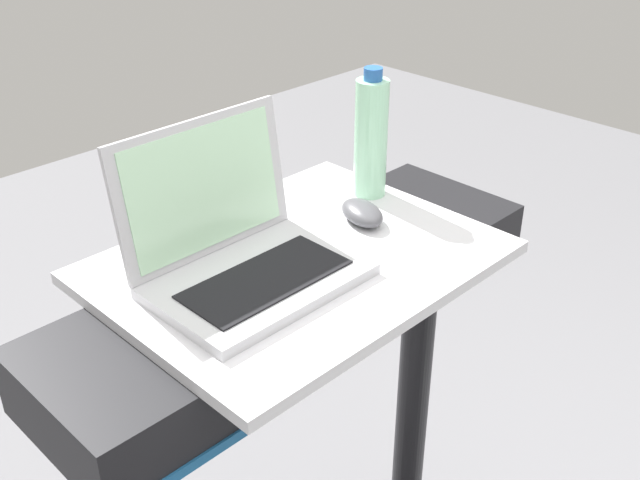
% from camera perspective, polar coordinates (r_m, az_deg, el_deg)
% --- Properties ---
extents(desk_board, '(0.61, 0.47, 0.02)m').
position_cam_1_polar(desk_board, '(1.22, -1.66, -1.64)').
color(desk_board, silver).
rests_on(desk_board, treadmill_base).
extents(laptop, '(0.31, 0.25, 0.23)m').
position_cam_1_polar(laptop, '(1.15, -5.95, -0.71)').
color(laptop, '#B7B7BC').
rests_on(laptop, desk_board).
extents(computer_mouse, '(0.09, 0.11, 0.03)m').
position_cam_1_polar(computer_mouse, '(1.32, 3.17, 2.05)').
color(computer_mouse, '#4C4C51').
rests_on(computer_mouse, desk_board).
extents(water_bottle, '(0.06, 0.06, 0.24)m').
position_cam_1_polar(water_bottle, '(1.38, 3.83, 7.69)').
color(water_bottle, '#9EDBB2').
rests_on(water_bottle, desk_board).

